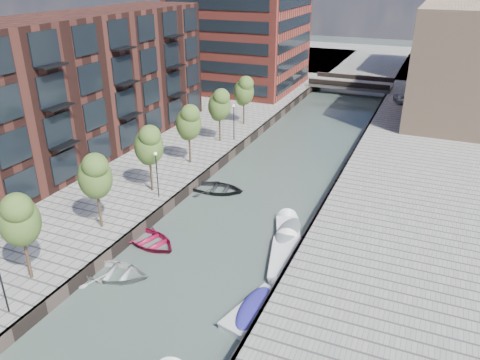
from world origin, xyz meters
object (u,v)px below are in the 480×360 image
Objects in this scene: tree_5 at (219,104)px; sloop_3 at (114,276)px; tree_1 at (19,218)px; bridge at (351,84)px; sloop_2 at (150,244)px; motorboat_3 at (259,307)px; motorboat_2 at (285,255)px; tree_4 at (188,121)px; tree_3 at (149,144)px; car at (400,98)px; tree_2 at (95,175)px; sloop_4 at (217,191)px; motorboat_4 at (288,230)px; tree_6 at (244,90)px.

tree_5 reaches higher than sloop_3.
tree_1 is 7.30m from sloop_3.
bridge is 2.61× the size of sloop_2.
tree_1 is 15.43m from motorboat_3.
bridge is 2.19× the size of motorboat_2.
tree_4 reaches higher than motorboat_2.
tree_3 reaches higher than motorboat_2.
tree_2 is at bearing -130.72° from car.
motorboat_3 is at bearing -153.03° from sloop_4.
sloop_4 is at bearing -66.23° from tree_5.
sloop_4 is (-4.01, -43.21, -1.39)m from bridge.
sloop_4 is at bearing -13.68° from sloop_3.
sloop_4 is 0.95× the size of motorboat_4.
bridge is 2.58× the size of sloop_3.
bridge is 2.18× the size of tree_3.
tree_4 is 18.95m from sloop_3.
bridge reaches higher than sloop_2.
motorboat_4 is at bearing -40.31° from sloop_2.
tree_2 is at bearing 117.73° from sloop_2.
sloop_4 is (4.49, -17.21, -5.31)m from tree_6.
tree_2 reaches higher than sloop_2.
car is at bearing 86.51° from motorboat_3.
tree_2 reaches higher than motorboat_4.
tree_2 is 7.57m from sloop_3.
tree_4 is at bearing -102.00° from bridge.
tree_3 is 1.74× the size of car.
tree_4 reaches higher than bridge.
tree_3 reaches higher than sloop_3.
tree_2 is (-8.50, -54.00, 3.92)m from bridge.
sloop_4 is at bearing 13.77° from sloop_2.
sloop_3 is 1.47× the size of car.
motorboat_3 is at bearing -84.47° from bridge.
tree_4 is at bearing -90.00° from tree_6.
sloop_3 is at bearing -175.92° from motorboat_3.
motorboat_4 is (12.87, 13.32, -5.10)m from tree_1.
tree_3 is 1.20× the size of sloop_2.
tree_4 is 1.00× the size of tree_5.
tree_2 is at bearing -98.95° from bridge.
car is (17.04, 32.50, -3.73)m from tree_4.
motorboat_4 is 1.58× the size of car.
car is at bearing -25.83° from sloop_3.
sloop_3 is 13.55m from motorboat_4.
tree_4 and tree_6 have the same top height.
sloop_4 is at bearing -95.30° from bridge.
car is (17.04, 18.50, -3.73)m from tree_6.
tree_3 is (0.00, 7.00, 0.00)m from tree_2.
tree_1 is at bearing -143.76° from motorboat_2.
tree_5 is 28.31m from motorboat_3.
tree_5 is at bearing 90.00° from tree_2.
bridge reaches higher than motorboat_3.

